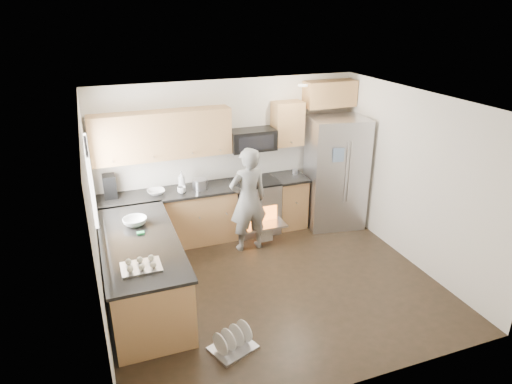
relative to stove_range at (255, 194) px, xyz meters
name	(u,v)px	position (x,y,z in m)	size (l,w,h in m)	color
ground	(273,284)	(-0.35, -1.69, -0.68)	(4.50, 4.50, 0.00)	black
room_shell	(271,174)	(-0.39, -1.68, 1.00)	(4.54, 4.04, 2.62)	beige
back_cabinet_run	(200,185)	(-0.94, 0.05, 0.29)	(4.45, 0.64, 2.50)	#AD7D45
peninsula	(143,271)	(-2.10, -1.44, -0.21)	(0.96, 2.36, 1.03)	#AD7D45
stove_range	(255,194)	(0.00, 0.00, 0.00)	(0.76, 0.97, 1.79)	#B7B7BC
refrigerator	(335,173)	(1.42, -0.24, 0.30)	(1.06, 0.89, 1.95)	#B7B7BC
person	(248,200)	(-0.32, -0.57, 0.18)	(0.62, 0.41, 1.71)	gray
dish_rack	(233,343)	(-1.28, -2.75, -0.60)	(0.60, 0.54, 0.30)	#B7B7BC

